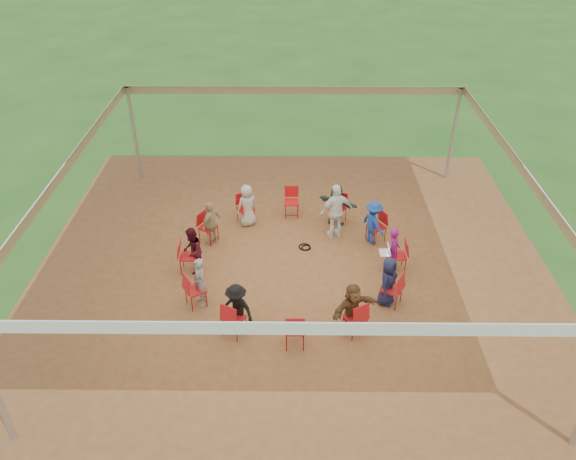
{
  "coord_description": "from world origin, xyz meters",
  "views": [
    {
      "loc": [
        -0.02,
        -11.3,
        8.71
      ],
      "look_at": [
        -0.13,
        0.3,
        1.03
      ],
      "focal_mm": 35.0,
      "sensor_mm": 36.0,
      "label": 1
    }
  ],
  "objects_px": {
    "person_seated_3": "(247,205)",
    "person_seated_8": "(352,308)",
    "chair_2": "(338,209)",
    "chair_10": "(355,318)",
    "chair_6": "(188,256)",
    "person_seated_9": "(388,281)",
    "chair_0": "(397,255)",
    "person_seated_1": "(373,223)",
    "chair_11": "(392,289)",
    "chair_9": "(295,329)",
    "cable_coil": "(305,247)",
    "person_seated_6": "(200,282)",
    "chair_7": "(195,290)",
    "person_seated_5": "(192,251)",
    "person_seated_0": "(393,250)",
    "laptop": "(387,251)",
    "chair_8": "(234,318)",
    "chair_3": "(292,202)",
    "chair_5": "(208,228)",
    "chair_1": "(376,227)",
    "standing_person": "(336,211)",
    "chair_4": "(246,209)",
    "person_seated_7": "(237,309)"
  },
  "relations": [
    {
      "from": "chair_11",
      "to": "cable_coil",
      "type": "bearing_deg",
      "value": 70.02
    },
    {
      "from": "chair_0",
      "to": "person_seated_1",
      "type": "height_order",
      "value": "person_seated_1"
    },
    {
      "from": "chair_2",
      "to": "person_seated_5",
      "type": "height_order",
      "value": "person_seated_5"
    },
    {
      "from": "person_seated_1",
      "to": "person_seated_9",
      "type": "relative_size",
      "value": 1.0
    },
    {
      "from": "chair_1",
      "to": "person_seated_5",
      "type": "relative_size",
      "value": 0.72
    },
    {
      "from": "person_seated_3",
      "to": "person_seated_8",
      "type": "xyz_separation_m",
      "value": [
        2.57,
        -4.27,
        0.0
      ]
    },
    {
      "from": "chair_1",
      "to": "chair_4",
      "type": "distance_m",
      "value": 3.7
    },
    {
      "from": "chair_9",
      "to": "person_seated_9",
      "type": "distance_m",
      "value": 2.56
    },
    {
      "from": "chair_9",
      "to": "person_seated_9",
      "type": "height_order",
      "value": "person_seated_9"
    },
    {
      "from": "chair_3",
      "to": "laptop",
      "type": "bearing_deg",
      "value": 131.79
    },
    {
      "from": "chair_1",
      "to": "standing_person",
      "type": "height_order",
      "value": "standing_person"
    },
    {
      "from": "person_seated_7",
      "to": "standing_person",
      "type": "height_order",
      "value": "standing_person"
    },
    {
      "from": "chair_10",
      "to": "chair_0",
      "type": "bearing_deg",
      "value": 30.0
    },
    {
      "from": "chair_3",
      "to": "chair_5",
      "type": "bearing_deg",
      "value": 30.0
    },
    {
      "from": "chair_5",
      "to": "person_seated_3",
      "type": "height_order",
      "value": "person_seated_3"
    },
    {
      "from": "cable_coil",
      "to": "laptop",
      "type": "height_order",
      "value": "laptop"
    },
    {
      "from": "person_seated_1",
      "to": "person_seated_8",
      "type": "height_order",
      "value": "same"
    },
    {
      "from": "chair_5",
      "to": "chair_7",
      "type": "relative_size",
      "value": 1.0
    },
    {
      "from": "chair_4",
      "to": "chair_6",
      "type": "height_order",
      "value": "same"
    },
    {
      "from": "chair_6",
      "to": "person_seated_9",
      "type": "distance_m",
      "value": 4.94
    },
    {
      "from": "chair_7",
      "to": "person_seated_3",
      "type": "xyz_separation_m",
      "value": [
        0.96,
        3.48,
        0.18
      ]
    },
    {
      "from": "person_seated_0",
      "to": "laptop",
      "type": "relative_size",
      "value": 3.55
    },
    {
      "from": "chair_4",
      "to": "chair_7",
      "type": "height_order",
      "value": "same"
    },
    {
      "from": "person_seated_8",
      "to": "person_seated_6",
      "type": "bearing_deg",
      "value": 135.0
    },
    {
      "from": "cable_coil",
      "to": "chair_9",
      "type": "bearing_deg",
      "value": -94.49
    },
    {
      "from": "chair_2",
      "to": "chair_10",
      "type": "distance_m",
      "value": 4.53
    },
    {
      "from": "person_seated_9",
      "to": "cable_coil",
      "type": "distance_m",
      "value": 2.94
    },
    {
      "from": "chair_6",
      "to": "chair_11",
      "type": "xyz_separation_m",
      "value": [
        4.9,
        -1.22,
        0.0
      ]
    },
    {
      "from": "standing_person",
      "to": "person_seated_0",
      "type": "bearing_deg",
      "value": 110.04
    },
    {
      "from": "chair_0",
      "to": "chair_8",
      "type": "xyz_separation_m",
      "value": [
        -3.88,
        -2.33,
        0.0
      ]
    },
    {
      "from": "chair_7",
      "to": "chair_3",
      "type": "bearing_deg",
      "value": 120.0
    },
    {
      "from": "chair_0",
      "to": "person_seated_1",
      "type": "distance_m",
      "value": 1.34
    },
    {
      "from": "chair_0",
      "to": "chair_11",
      "type": "distance_m",
      "value": 1.35
    },
    {
      "from": "chair_2",
      "to": "chair_6",
      "type": "bearing_deg",
      "value": 60.0
    },
    {
      "from": "chair_6",
      "to": "person_seated_6",
      "type": "distance_m",
      "value": 1.34
    },
    {
      "from": "chair_10",
      "to": "person_seated_1",
      "type": "relative_size",
      "value": 0.72
    },
    {
      "from": "chair_9",
      "to": "chair_11",
      "type": "bearing_deg",
      "value": 30.0
    },
    {
      "from": "person_seated_1",
      "to": "person_seated_3",
      "type": "relative_size",
      "value": 1.0
    },
    {
      "from": "cable_coil",
      "to": "laptop",
      "type": "xyz_separation_m",
      "value": [
        2.01,
        -0.95,
        0.58
      ]
    },
    {
      "from": "chair_4",
      "to": "person_seated_6",
      "type": "bearing_deg",
      "value": 46.35
    },
    {
      "from": "chair_1",
      "to": "chair_6",
      "type": "bearing_deg",
      "value": 75.0
    },
    {
      "from": "chair_11",
      "to": "person_seated_6",
      "type": "xyz_separation_m",
      "value": [
        -4.42,
        -0.02,
        0.18
      ]
    },
    {
      "from": "chair_10",
      "to": "person_seated_6",
      "type": "relative_size",
      "value": 0.72
    },
    {
      "from": "chair_0",
      "to": "chair_9",
      "type": "distance_m",
      "value": 3.7
    },
    {
      "from": "chair_1",
      "to": "chair_10",
      "type": "height_order",
      "value": "same"
    },
    {
      "from": "chair_9",
      "to": "cable_coil",
      "type": "bearing_deg",
      "value": 84.54
    },
    {
      "from": "person_seated_6",
      "to": "cable_coil",
      "type": "relative_size",
      "value": 3.13
    },
    {
      "from": "chair_7",
      "to": "person_seated_5",
      "type": "xyz_separation_m",
      "value": [
        -0.25,
        1.3,
        0.18
      ]
    },
    {
      "from": "chair_0",
      "to": "chair_1",
      "type": "height_order",
      "value": "same"
    },
    {
      "from": "chair_0",
      "to": "chair_7",
      "type": "height_order",
      "value": "same"
    }
  ]
}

